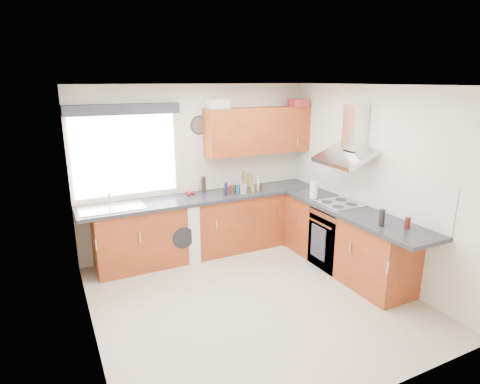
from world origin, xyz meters
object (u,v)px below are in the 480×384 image
washing_machine (177,231)px  oven (337,237)px  extractor_hood (350,141)px  upper_cabinets (258,131)px

washing_machine → oven: bearing=-22.2°
extractor_hood → upper_cabinets: size_ratio=0.46×
upper_cabinets → washing_machine: bearing=-175.7°
oven → upper_cabinets: upper_cabinets is taller
upper_cabinets → oven: bearing=-67.5°
oven → washing_machine: (-1.95, 1.22, 0.00)m
extractor_hood → washing_machine: extractor_hood is taller
extractor_hood → oven: bearing=180.0°
extractor_hood → washing_machine: bearing=149.2°
extractor_hood → washing_machine: 2.74m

